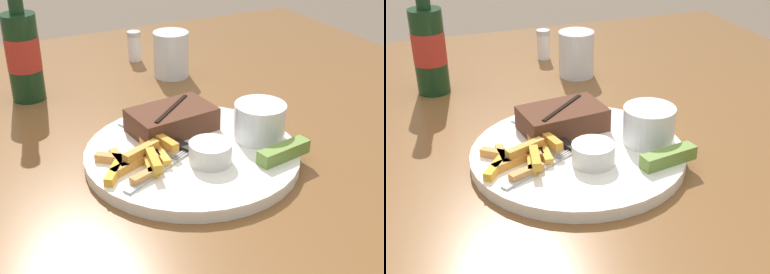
{
  "view_description": "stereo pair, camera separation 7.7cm",
  "coord_description": "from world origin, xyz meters",
  "views": [
    {
      "loc": [
        -0.31,
        -0.61,
        1.13
      ],
      "look_at": [
        0.0,
        0.0,
        0.77
      ],
      "focal_mm": 50.0,
      "sensor_mm": 36.0,
      "label": 1
    },
    {
      "loc": [
        -0.24,
        -0.64,
        1.13
      ],
      "look_at": [
        0.0,
        0.0,
        0.77
      ],
      "focal_mm": 50.0,
      "sensor_mm": 36.0,
      "label": 2
    }
  ],
  "objects": [
    {
      "name": "dining_table",
      "position": [
        0.0,
        0.0,
        0.67
      ],
      "size": [
        1.3,
        1.37,
        0.74
      ],
      "color": "brown",
      "rests_on": "ground_plane"
    },
    {
      "name": "dinner_plate",
      "position": [
        0.0,
        0.0,
        0.74
      ],
      "size": [
        0.31,
        0.31,
        0.02
      ],
      "color": "white",
      "rests_on": "dining_table"
    },
    {
      "name": "steak_portion",
      "position": [
        -0.0,
        0.07,
        0.77
      ],
      "size": [
        0.14,
        0.09,
        0.04
      ],
      "color": "#512D1E",
      "rests_on": "dinner_plate"
    },
    {
      "name": "fries_pile",
      "position": [
        -0.08,
        -0.0,
        0.76
      ],
      "size": [
        0.12,
        0.13,
        0.02
      ],
      "color": "gold",
      "rests_on": "dinner_plate"
    },
    {
      "name": "coleslaw_cup",
      "position": [
        0.11,
        -0.01,
        0.78
      ],
      "size": [
        0.08,
        0.08,
        0.05
      ],
      "color": "white",
      "rests_on": "dinner_plate"
    },
    {
      "name": "dipping_sauce_cup",
      "position": [
        0.01,
        -0.04,
        0.77
      ],
      "size": [
        0.06,
        0.06,
        0.03
      ],
      "color": "silver",
      "rests_on": "dinner_plate"
    },
    {
      "name": "pickle_spear",
      "position": [
        0.1,
        -0.08,
        0.76
      ],
      "size": [
        0.09,
        0.04,
        0.02
      ],
      "color": "olive",
      "rests_on": "dinner_plate"
    },
    {
      "name": "fork_utensil",
      "position": [
        -0.07,
        -0.04,
        0.75
      ],
      "size": [
        0.12,
        0.07,
        0.0
      ],
      "rotation": [
        0.0,
        0.0,
        6.77
      ],
      "color": "#B7B7BC",
      "rests_on": "dinner_plate"
    },
    {
      "name": "knife_utensil",
      "position": [
        -0.02,
        0.03,
        0.76
      ],
      "size": [
        0.08,
        0.16,
        0.01
      ],
      "rotation": [
        0.0,
        0.0,
        1.97
      ],
      "color": "#B7B7BC",
      "rests_on": "dinner_plate"
    },
    {
      "name": "beer_bottle",
      "position": [
        -0.17,
        0.34,
        0.83
      ],
      "size": [
        0.06,
        0.06,
        0.26
      ],
      "color": "#143319",
      "rests_on": "dining_table"
    },
    {
      "name": "drinking_glass",
      "position": [
        0.12,
        0.33,
        0.78
      ],
      "size": [
        0.07,
        0.07,
        0.09
      ],
      "color": "silver",
      "rests_on": "dining_table"
    },
    {
      "name": "salt_shaker",
      "position": [
        0.08,
        0.45,
        0.77
      ],
      "size": [
        0.03,
        0.03,
        0.07
      ],
      "color": "white",
      "rests_on": "dining_table"
    }
  ]
}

